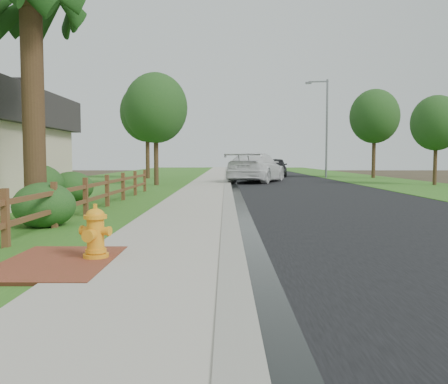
{
  "coord_description": "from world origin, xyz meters",
  "views": [
    {
      "loc": [
        0.3,
        -7.89,
        1.62
      ],
      "look_at": [
        0.25,
        3.83,
        0.8
      ],
      "focal_mm": 38.0,
      "sensor_mm": 36.0,
      "label": 1
    }
  ],
  "objects_px": {
    "ranch_fence": "(97,192)",
    "white_suv": "(256,168)",
    "dark_car_mid": "(276,167)",
    "streetlight": "(325,123)",
    "fire_hydrant": "(95,233)"
  },
  "relations": [
    {
      "from": "white_suv",
      "to": "dark_car_mid",
      "type": "relative_size",
      "value": 1.36
    },
    {
      "from": "dark_car_mid",
      "to": "streetlight",
      "type": "height_order",
      "value": "streetlight"
    },
    {
      "from": "fire_hydrant",
      "to": "dark_car_mid",
      "type": "height_order",
      "value": "dark_car_mid"
    },
    {
      "from": "fire_hydrant",
      "to": "white_suv",
      "type": "relative_size",
      "value": 0.12
    },
    {
      "from": "dark_car_mid",
      "to": "streetlight",
      "type": "xyz_separation_m",
      "value": [
        3.71,
        -3.4,
        3.76
      ]
    },
    {
      "from": "white_suv",
      "to": "dark_car_mid",
      "type": "bearing_deg",
      "value": -84.24
    },
    {
      "from": "streetlight",
      "to": "ranch_fence",
      "type": "bearing_deg",
      "value": -115.52
    },
    {
      "from": "ranch_fence",
      "to": "white_suv",
      "type": "xyz_separation_m",
      "value": [
        6.0,
        18.29,
        0.4
      ]
    },
    {
      "from": "fire_hydrant",
      "to": "streetlight",
      "type": "distance_m",
      "value": 34.39
    },
    {
      "from": "fire_hydrant",
      "to": "streetlight",
      "type": "xyz_separation_m",
      "value": [
        10.25,
        32.56,
        4.16
      ]
    },
    {
      "from": "ranch_fence",
      "to": "streetlight",
      "type": "relative_size",
      "value": 2.06
    },
    {
      "from": "fire_hydrant",
      "to": "streetlight",
      "type": "height_order",
      "value": "streetlight"
    },
    {
      "from": "dark_car_mid",
      "to": "ranch_fence",
      "type": "bearing_deg",
      "value": 81.46
    },
    {
      "from": "fire_hydrant",
      "to": "dark_car_mid",
      "type": "xyz_separation_m",
      "value": [
        6.54,
        35.96,
        0.4
      ]
    },
    {
      "from": "ranch_fence",
      "to": "fire_hydrant",
      "type": "height_order",
      "value": "ranch_fence"
    }
  ]
}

